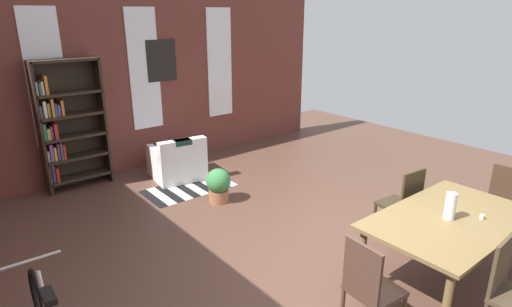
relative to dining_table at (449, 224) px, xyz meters
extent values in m
plane|color=brown|center=(-0.79, 0.78, -0.67)|extent=(11.54, 11.54, 0.00)
cube|color=brown|center=(-0.79, 5.28, 0.92)|extent=(7.75, 0.12, 3.18)
cube|color=white|center=(-2.36, 5.21, 1.08)|extent=(0.55, 0.02, 2.07)
cube|color=white|center=(-0.79, 5.21, 1.08)|extent=(0.55, 0.02, 2.07)
cube|color=white|center=(0.79, 5.21, 1.08)|extent=(0.55, 0.02, 2.07)
cube|color=brown|center=(0.00, 0.00, 0.06)|extent=(1.81, 1.07, 0.04)
cylinder|color=brown|center=(-0.80, -0.44, -0.32)|extent=(0.07, 0.07, 0.71)
cylinder|color=brown|center=(-0.80, 0.44, -0.32)|extent=(0.07, 0.07, 0.71)
cylinder|color=brown|center=(0.80, 0.44, -0.32)|extent=(0.07, 0.07, 0.71)
cylinder|color=silver|center=(-0.05, 0.00, 0.21)|extent=(0.11, 0.11, 0.28)
cylinder|color=silver|center=(0.21, -0.21, 0.10)|extent=(0.04, 0.04, 0.05)
cube|color=#4E3529|center=(-1.20, 0.00, -0.22)|extent=(0.43, 0.43, 0.04)
cube|color=#4E3529|center=(-1.39, 0.02, 0.03)|extent=(0.06, 0.38, 0.50)
cylinder|color=#4E3529|center=(-1.01, 0.16, -0.46)|extent=(0.04, 0.04, 0.43)
cube|color=#3B281B|center=(1.20, 0.00, -0.22)|extent=(0.41, 0.41, 0.04)
cube|color=#3B281B|center=(1.39, 0.00, 0.03)|extent=(0.04, 0.38, 0.50)
cylinder|color=#3B281B|center=(1.02, 0.18, -0.46)|extent=(0.04, 0.04, 0.43)
cylinder|color=#3B281B|center=(1.03, -0.18, -0.46)|extent=(0.04, 0.04, 0.43)
cylinder|color=#3B281B|center=(1.38, 0.18, -0.46)|extent=(0.04, 0.04, 0.43)
cube|color=#453827|center=(-0.42, -0.65, 0.03)|extent=(0.38, 0.05, 0.50)
cylinder|color=#453827|center=(-0.24, -0.65, -0.46)|extent=(0.04, 0.04, 0.43)
cube|color=#332A1A|center=(0.41, 0.84, -0.22)|extent=(0.43, 0.43, 0.04)
cube|color=#332A1A|center=(0.39, 0.65, 0.03)|extent=(0.38, 0.06, 0.50)
cylinder|color=#332A1A|center=(0.60, 1.00, -0.46)|extent=(0.04, 0.04, 0.43)
cylinder|color=#332A1A|center=(0.24, 1.03, -0.46)|extent=(0.04, 0.04, 0.43)
cylinder|color=#332A1A|center=(0.57, 0.64, -0.46)|extent=(0.04, 0.04, 0.43)
cylinder|color=#332A1A|center=(0.21, 0.67, -0.46)|extent=(0.04, 0.04, 0.43)
cube|color=#2D2319|center=(-2.61, 5.01, 0.35)|extent=(0.04, 0.32, 2.04)
cube|color=#2D2319|center=(-1.66, 5.01, 0.35)|extent=(0.04, 0.32, 2.04)
cube|color=#2D2319|center=(-2.14, 5.17, 0.35)|extent=(0.99, 0.01, 2.04)
cube|color=#2D2319|center=(-2.14, 5.01, -0.50)|extent=(0.95, 0.32, 0.04)
cube|color=#4C4C51|center=(-2.58, 5.01, -0.34)|extent=(0.03, 0.20, 0.28)
cube|color=#8C4C8C|center=(-2.53, 5.01, -0.34)|extent=(0.04, 0.19, 0.29)
cube|color=#B22D28|center=(-2.49, 5.01, -0.37)|extent=(0.04, 0.26, 0.23)
cube|color=#2D2319|center=(-2.14, 5.01, -0.16)|extent=(0.95, 0.32, 0.04)
cube|color=white|center=(-2.57, 5.01, -0.06)|extent=(0.04, 0.16, 0.16)
cube|color=#8C4C8C|center=(-2.52, 5.01, -0.01)|extent=(0.05, 0.21, 0.27)
cube|color=gold|center=(-2.47, 5.01, -0.04)|extent=(0.04, 0.21, 0.21)
cube|color=#8C4C8C|center=(-2.41, 5.01, -0.01)|extent=(0.03, 0.21, 0.26)
cube|color=#4C4C51|center=(-2.38, 5.01, 0.00)|extent=(0.03, 0.25, 0.27)
cube|color=#B22D28|center=(-2.34, 5.01, -0.02)|extent=(0.04, 0.24, 0.24)
cube|color=#2D2319|center=(-2.14, 5.01, 0.18)|extent=(0.95, 0.32, 0.04)
cube|color=#33724C|center=(-2.57, 5.01, 0.33)|extent=(0.05, 0.24, 0.26)
cube|color=gold|center=(-2.51, 5.01, 0.29)|extent=(0.04, 0.21, 0.17)
cube|color=#8C4C8C|center=(-2.46, 5.01, 0.30)|extent=(0.03, 0.17, 0.20)
cube|color=#B22D28|center=(-2.41, 5.01, 0.32)|extent=(0.05, 0.26, 0.24)
cube|color=#2D2319|center=(-2.14, 5.01, 0.52)|extent=(0.95, 0.32, 0.04)
cube|color=#4C4C51|center=(-2.57, 5.01, 0.63)|extent=(0.04, 0.21, 0.18)
cube|color=white|center=(-2.51, 5.01, 0.66)|extent=(0.04, 0.22, 0.25)
cube|color=gold|center=(-2.46, 5.01, 0.64)|extent=(0.04, 0.18, 0.21)
cube|color=orange|center=(-2.41, 5.01, 0.68)|extent=(0.04, 0.27, 0.28)
cube|color=#284C8C|center=(-2.36, 5.01, 0.64)|extent=(0.04, 0.26, 0.20)
cube|color=#8C4C8C|center=(-2.32, 5.01, 0.62)|extent=(0.03, 0.21, 0.17)
cube|color=orange|center=(-2.27, 5.01, 0.66)|extent=(0.04, 0.22, 0.23)
cube|color=#2D2319|center=(-2.14, 5.01, 0.86)|extent=(0.95, 0.32, 0.04)
cube|color=white|center=(-2.57, 5.01, 0.98)|extent=(0.03, 0.21, 0.20)
cube|color=#4C4C51|center=(-2.53, 5.01, 0.97)|extent=(0.03, 0.24, 0.18)
cube|color=white|center=(-2.49, 5.01, 0.98)|extent=(0.03, 0.21, 0.20)
cube|color=orange|center=(-2.44, 5.01, 1.02)|extent=(0.04, 0.25, 0.27)
cube|color=#2D2319|center=(-2.14, 5.01, 1.35)|extent=(0.95, 0.32, 0.04)
cube|color=white|center=(-0.72, 4.37, -0.47)|extent=(0.90, 0.90, 0.40)
cube|color=white|center=(-0.76, 4.05, -0.10)|extent=(0.81, 0.26, 0.35)
cube|color=white|center=(-0.38, 4.33, -0.20)|extent=(0.21, 0.73, 0.15)
cube|color=white|center=(-1.05, 4.42, -0.20)|extent=(0.21, 0.73, 0.15)
cube|color=#19382D|center=(-0.76, 4.05, 0.04)|extent=(0.30, 0.21, 0.08)
torus|color=black|center=(-3.44, 1.81, -0.37)|extent=(0.06, 0.64, 0.64)
cube|color=black|center=(-3.47, 1.10, 0.15)|extent=(0.09, 0.20, 0.05)
cylinder|color=silver|center=(-3.45, 1.70, 0.13)|extent=(0.44, 0.04, 0.02)
cylinder|color=#9E6042|center=(-0.71, 3.10, -0.58)|extent=(0.30, 0.30, 0.18)
sphere|color=#387F42|center=(-0.71, 3.10, -0.34)|extent=(0.37, 0.37, 0.37)
cube|color=black|center=(-1.45, 3.81, -0.67)|extent=(0.14, 0.76, 0.01)
cube|color=white|center=(-1.31, 3.81, -0.67)|extent=(0.14, 0.76, 0.01)
cube|color=black|center=(-1.17, 3.81, -0.67)|extent=(0.14, 0.76, 0.01)
cube|color=white|center=(-1.03, 3.81, -0.67)|extent=(0.14, 0.76, 0.01)
cube|color=black|center=(-0.89, 3.81, -0.67)|extent=(0.14, 0.76, 0.01)
cube|color=white|center=(-0.75, 3.81, -0.67)|extent=(0.14, 0.76, 0.01)
cube|color=black|center=(-0.61, 3.81, -0.67)|extent=(0.14, 0.76, 0.01)
cube|color=white|center=(-0.47, 3.81, -0.67)|extent=(0.14, 0.76, 0.01)
cube|color=black|center=(-0.33, 3.81, -0.67)|extent=(0.14, 0.76, 0.01)
cube|color=white|center=(-0.19, 3.81, -0.67)|extent=(0.14, 0.76, 0.01)
cube|color=black|center=(-0.45, 5.21, 1.21)|extent=(0.56, 0.03, 0.72)
camera|label=1|loc=(-3.86, -1.68, 2.01)|focal=29.22mm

